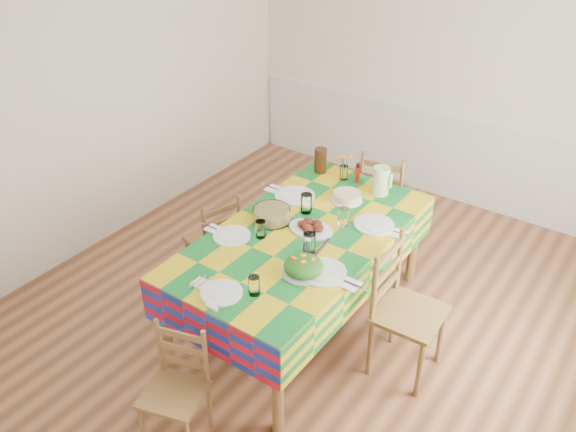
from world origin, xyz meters
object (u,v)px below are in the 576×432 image
Objects in this scene: chair_far at (385,199)px; tea_pitcher at (321,160)px; chair_left at (216,241)px; dining_table at (302,244)px; chair_near at (176,389)px; chair_right at (403,311)px; meat_platter at (311,227)px; green_pitcher at (381,181)px.

tea_pitcher is at bearing 41.37° from chair_far.
tea_pitcher is 1.15m from chair_left.
dining_table is at bearing 107.16° from chair_left.
chair_near is 0.80× the size of chair_right.
meat_platter is at bearing 69.88° from dining_table.
chair_right reaches higher than dining_table.
meat_platter reaches higher than chair_near.
chair_left is at bearing -179.24° from dining_table.
green_pitcher reaches higher than dining_table.
chair_far is at bearing 89.82° from dining_table.
tea_pitcher reaches higher than chair_left.
chair_far reaches higher than chair_left.
green_pitcher is at bearing 35.89° from chair_right.
dining_table is 2.07× the size of chair_right.
chair_far is (0.00, 1.37, -0.26)m from dining_table.
chair_near is 0.95× the size of chair_left.
green_pitcher is 0.24× the size of chair_far.
tea_pitcher is 1.64m from chair_right.
green_pitcher is at bearing 77.67° from dining_table.
chair_left is (-0.88, -1.38, -0.05)m from chair_far.
dining_table is 6.14× the size of meat_platter.
chair_far reaches higher than dining_table.
tea_pitcher is at bearing 175.84° from green_pitcher.
tea_pitcher is at bearing 83.99° from chair_near.
chair_right reaches higher than chair_near.
green_pitcher is 1.48m from chair_left.
green_pitcher is at bearing 145.94° from chair_left.
dining_table is 9.10× the size of green_pitcher.
chair_near is (-0.20, -2.24, -0.55)m from green_pitcher.
green_pitcher is 1.09× the size of tea_pitcher.
chair_near is 1.62m from chair_left.
chair_near is 0.85× the size of chair_far.
tea_pitcher is at bearing 115.00° from dining_table.
chair_near is (-0.01, -1.38, -0.33)m from dining_table.
dining_table is 0.91m from green_pitcher.
meat_platter is at bearing 82.86° from chair_right.
dining_table is at bearing 73.28° from chair_near.
dining_table is 0.93m from chair_left.
chair_far is at bearing 110.20° from green_pitcher.
dining_table is at bearing -102.33° from green_pitcher.
chair_right is (0.84, -0.08, -0.35)m from meat_platter.
tea_pitcher is (-0.42, 0.91, 0.21)m from dining_table.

